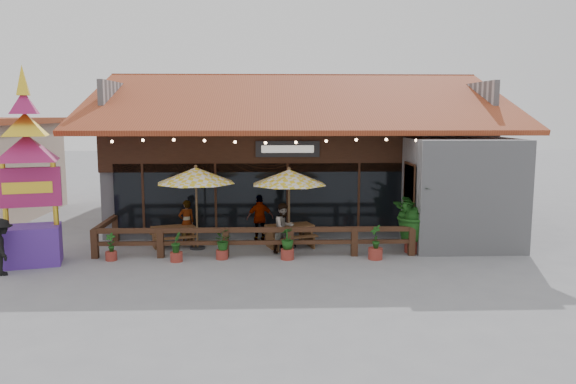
{
  "coord_description": "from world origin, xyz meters",
  "views": [
    {
      "loc": [
        -1.19,
        -17.49,
        4.41
      ],
      "look_at": [
        -0.5,
        1.5,
        1.75
      ],
      "focal_mm": 35.0,
      "sensor_mm": 36.0,
      "label": 1
    }
  ],
  "objects_px": {
    "umbrella_right": "(289,177)",
    "pedestrian": "(2,247)",
    "picnic_table_right": "(289,232)",
    "picnic_table_left": "(173,233)",
    "tropical_plant": "(415,214)",
    "thai_sign_tower": "(27,153)",
    "umbrella_left": "(196,176)"
  },
  "relations": [
    {
      "from": "picnic_table_right",
      "to": "tropical_plant",
      "type": "distance_m",
      "value": 4.12
    },
    {
      "from": "umbrella_right",
      "to": "pedestrian",
      "type": "relative_size",
      "value": 2.12
    },
    {
      "from": "thai_sign_tower",
      "to": "umbrella_right",
      "type": "bearing_deg",
      "value": 13.34
    },
    {
      "from": "umbrella_left",
      "to": "thai_sign_tower",
      "type": "xyz_separation_m",
      "value": [
        -4.59,
        -1.74,
        0.86
      ]
    },
    {
      "from": "pedestrian",
      "to": "thai_sign_tower",
      "type": "bearing_deg",
      "value": -46.98
    },
    {
      "from": "picnic_table_left",
      "to": "tropical_plant",
      "type": "xyz_separation_m",
      "value": [
        7.84,
        -1.09,
        0.77
      ]
    },
    {
      "from": "tropical_plant",
      "to": "umbrella_right",
      "type": "bearing_deg",
      "value": 168.79
    },
    {
      "from": "tropical_plant",
      "to": "picnic_table_right",
      "type": "bearing_deg",
      "value": 166.92
    },
    {
      "from": "umbrella_right",
      "to": "pedestrian",
      "type": "height_order",
      "value": "umbrella_right"
    },
    {
      "from": "umbrella_left",
      "to": "thai_sign_tower",
      "type": "relative_size",
      "value": 0.5
    },
    {
      "from": "picnic_table_right",
      "to": "thai_sign_tower",
      "type": "xyz_separation_m",
      "value": [
        -7.63,
        -1.93,
        2.78
      ]
    },
    {
      "from": "picnic_table_right",
      "to": "pedestrian",
      "type": "relative_size",
      "value": 1.2
    },
    {
      "from": "thai_sign_tower",
      "to": "pedestrian",
      "type": "bearing_deg",
      "value": -109.38
    },
    {
      "from": "umbrella_right",
      "to": "pedestrian",
      "type": "bearing_deg",
      "value": -160.18
    },
    {
      "from": "picnic_table_left",
      "to": "picnic_table_right",
      "type": "xyz_separation_m",
      "value": [
        3.89,
        -0.17,
        0.04
      ]
    },
    {
      "from": "thai_sign_tower",
      "to": "pedestrian",
      "type": "xyz_separation_m",
      "value": [
        -0.38,
        -1.08,
        -2.5
      ]
    },
    {
      "from": "picnic_table_left",
      "to": "umbrella_right",
      "type": "bearing_deg",
      "value": -4.42
    },
    {
      "from": "picnic_table_right",
      "to": "picnic_table_left",
      "type": "bearing_deg",
      "value": 177.53
    },
    {
      "from": "umbrella_right",
      "to": "tropical_plant",
      "type": "relative_size",
      "value": 1.54
    },
    {
      "from": "umbrella_left",
      "to": "umbrella_right",
      "type": "relative_size",
      "value": 0.93
    },
    {
      "from": "umbrella_right",
      "to": "picnic_table_left",
      "type": "height_order",
      "value": "umbrella_right"
    },
    {
      "from": "picnic_table_left",
      "to": "pedestrian",
      "type": "xyz_separation_m",
      "value": [
        -4.12,
        -3.18,
        0.33
      ]
    },
    {
      "from": "umbrella_left",
      "to": "picnic_table_right",
      "type": "relative_size",
      "value": 1.65
    },
    {
      "from": "pedestrian",
      "to": "tropical_plant",
      "type": "bearing_deg",
      "value": -107.68
    },
    {
      "from": "umbrella_right",
      "to": "pedestrian",
      "type": "distance_m",
      "value": 8.63
    },
    {
      "from": "thai_sign_tower",
      "to": "tropical_plant",
      "type": "distance_m",
      "value": 11.8
    },
    {
      "from": "umbrella_right",
      "to": "picnic_table_right",
      "type": "xyz_separation_m",
      "value": [
        0.02,
        0.13,
        -1.84
      ]
    },
    {
      "from": "pedestrian",
      "to": "picnic_table_right",
      "type": "bearing_deg",
      "value": -97.0
    },
    {
      "from": "thai_sign_tower",
      "to": "pedestrian",
      "type": "relative_size",
      "value": 3.96
    },
    {
      "from": "picnic_table_right",
      "to": "thai_sign_tower",
      "type": "relative_size",
      "value": 0.3
    },
    {
      "from": "tropical_plant",
      "to": "pedestrian",
      "type": "xyz_separation_m",
      "value": [
        -11.95,
        -2.09,
        -0.45
      ]
    },
    {
      "from": "umbrella_right",
      "to": "thai_sign_tower",
      "type": "xyz_separation_m",
      "value": [
        -7.61,
        -1.8,
        0.94
      ]
    }
  ]
}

